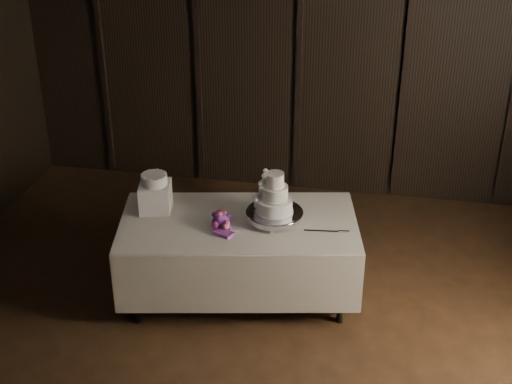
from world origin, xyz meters
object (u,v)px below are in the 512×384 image
at_px(wedding_cake, 271,197).
at_px(bouquet, 221,221).
at_px(cake_stand, 274,216).
at_px(box_pedestal, 156,197).
at_px(small_cake, 154,179).
at_px(display_table, 239,255).

xyz_separation_m(wedding_cake, bouquet, (-0.39, -0.16, -0.17)).
bearing_deg(cake_stand, wedding_cake, -150.26).
xyz_separation_m(box_pedestal, small_cake, (0.00, 0.00, 0.17)).
bearing_deg(wedding_cake, cake_stand, 29.74).
bearing_deg(wedding_cake, display_table, -171.33).
bearing_deg(bouquet, small_cake, 163.97).
height_order(wedding_cake, bouquet, wedding_cake).
xyz_separation_m(wedding_cake, box_pedestal, (-1.01, 0.01, -0.11)).
bearing_deg(small_cake, bouquet, -16.03).
height_order(wedding_cake, small_cake, wedding_cake).
height_order(bouquet, box_pedestal, box_pedestal).
xyz_separation_m(display_table, box_pedestal, (-0.74, 0.06, 0.47)).
relative_size(display_table, bouquet, 5.78).
relative_size(bouquet, small_cake, 1.68).
distance_m(cake_stand, wedding_cake, 0.19).
bearing_deg(cake_stand, box_pedestal, -179.95).
bearing_deg(box_pedestal, wedding_cake, -0.80).
height_order(display_table, box_pedestal, box_pedestal).
bearing_deg(small_cake, cake_stand, 0.05).
bearing_deg(box_pedestal, cake_stand, 0.05).
xyz_separation_m(cake_stand, small_cake, (-1.03, -0.00, 0.25)).
distance_m(display_table, box_pedestal, 0.87).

